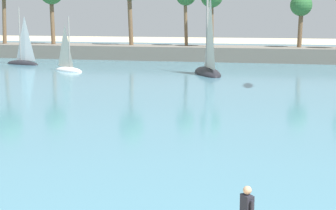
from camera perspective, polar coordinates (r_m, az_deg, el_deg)
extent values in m
cube|color=teal|center=(61.32, 7.89, 3.92)|extent=(220.00, 95.46, 0.06)
cube|color=slate|center=(68.93, 8.54, 5.22)|extent=(82.29, 6.00, 1.80)
cylinder|color=brown|center=(68.67, 4.50, 8.60)|extent=(0.67, 0.66, 6.15)
cylinder|color=brown|center=(68.61, 13.52, 7.91)|extent=(0.63, 0.65, 5.06)
sphere|color=#2D6633|center=(68.61, 13.61, 10.02)|extent=(2.61, 2.61, 2.61)
cylinder|color=brown|center=(75.95, -11.88, 8.75)|extent=(0.85, 0.94, 6.82)
cylinder|color=brown|center=(72.07, -3.94, 9.17)|extent=(0.81, 0.56, 7.47)
cylinder|color=brown|center=(70.10, 1.84, 8.70)|extent=(0.61, 0.43, 6.29)
cylinder|color=brown|center=(78.76, -16.58, 9.01)|extent=(0.57, 0.83, 8.00)
cube|color=#23232D|center=(13.81, 8.16, -10.33)|extent=(0.37, 0.39, 0.58)
sphere|color=tan|center=(13.68, 8.20, -8.71)|extent=(0.21, 0.21, 0.21)
cylinder|color=#23232D|center=(14.00, 7.64, -10.20)|extent=(0.09, 0.09, 0.50)
ellipsoid|color=black|center=(53.32, 4.10, 3.20)|extent=(4.54, 7.12, 1.37)
cylinder|color=gray|center=(53.35, 4.08, 8.56)|extent=(0.21, 0.21, 8.57)
pyramid|color=silver|center=(52.23, 4.37, 7.83)|extent=(1.38, 2.93, 7.28)
ellipsoid|color=black|center=(65.77, -14.81, 4.09)|extent=(4.98, 2.86, 0.95)
cylinder|color=gray|center=(65.73, -15.08, 7.10)|extent=(0.14, 0.14, 5.97)
pyramid|color=white|center=(65.16, -14.57, 6.71)|extent=(2.08, 0.81, 5.07)
ellipsoid|color=white|center=(57.11, -10.22, 3.49)|extent=(4.14, 3.08, 0.81)
cylinder|color=gray|center=(56.73, -10.18, 6.44)|extent=(0.12, 0.12, 5.09)
pyramid|color=silver|center=(57.30, -10.59, 6.08)|extent=(1.65, 1.01, 4.33)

